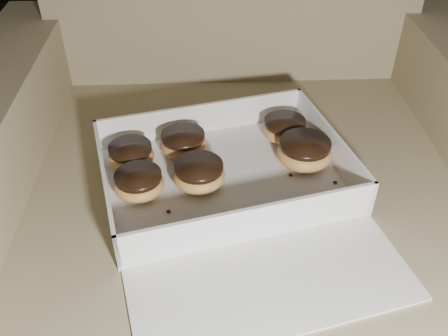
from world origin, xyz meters
The scene contains 14 objects.
floor centered at (0.00, 0.00, 0.00)m, with size 4.50×4.50×0.00m, color black.
armchair centered at (0.11, 0.11, 0.32)m, with size 0.97×0.82×1.01m.
bakery_box centered at (0.09, -0.05, 0.47)m, with size 0.49×0.54×0.07m.
donut_a centered at (0.00, 0.07, 0.48)m, with size 0.08×0.08×0.04m.
donut_b centered at (0.03, -0.02, 0.48)m, with size 0.09×0.09×0.04m.
donut_c centered at (-0.08, 0.04, 0.48)m, with size 0.08×0.08×0.04m.
donut_d centered at (0.19, 0.10, 0.48)m, with size 0.08×0.08×0.04m.
donut_e centered at (-0.06, -0.04, 0.48)m, with size 0.08×0.08×0.04m.
donut_f centered at (0.21, 0.03, 0.49)m, with size 0.09×0.09×0.05m.
crumb_a centered at (0.23, -0.09, 0.46)m, with size 0.01×0.01×0.00m, color black.
crumb_b centered at (-0.02, -0.09, 0.46)m, with size 0.01×0.01×0.00m, color black.
crumb_c centered at (0.26, -0.03, 0.46)m, with size 0.01×0.01×0.00m, color black.
crumb_d centered at (0.18, -0.08, 0.46)m, with size 0.01×0.01×0.00m, color black.
crumb_e centered at (0.19, -0.01, 0.46)m, with size 0.01×0.01×0.00m, color black.
Camera 1 is at (0.04, -0.65, 0.99)m, focal length 40.00 mm.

